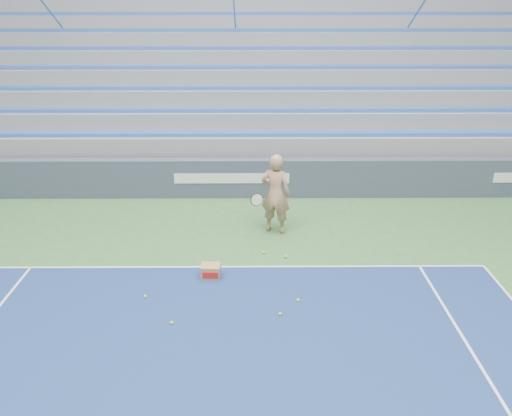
{
  "coord_description": "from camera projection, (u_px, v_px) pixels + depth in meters",
  "views": [
    {
      "loc": [
        0.58,
        2.7,
        5.34
      ],
      "look_at": [
        0.65,
        12.38,
        1.15
      ],
      "focal_mm": 35.0,
      "sensor_mm": 36.0,
      "label": 1
    }
  ],
  "objects": [
    {
      "name": "tennis_ball_4",
      "position": [
        286.0,
        256.0,
        10.91
      ],
      "size": [
        0.07,
        0.07,
        0.07
      ],
      "primitive_type": "sphere",
      "color": "#ADDC2D",
      "rests_on": "ground"
    },
    {
      "name": "tennis_player",
      "position": [
        276.0,
        194.0,
        11.75
      ],
      "size": [
        1.02,
        0.95,
        1.95
      ],
      "color": "tan",
      "rests_on": "ground"
    },
    {
      "name": "tennis_ball_5",
      "position": [
        145.0,
        296.0,
        9.47
      ],
      "size": [
        0.07,
        0.07,
        0.07
      ],
      "primitive_type": "sphere",
      "color": "#ADDC2D",
      "rests_on": "ground"
    },
    {
      "name": "sponsor_barrier",
      "position": [
        232.0,
        178.0,
        14.0
      ],
      "size": [
        30.0,
        0.32,
        1.1
      ],
      "color": "#384256",
      "rests_on": "ground"
    },
    {
      "name": "tennis_ball_1",
      "position": [
        264.0,
        253.0,
        11.07
      ],
      "size": [
        0.07,
        0.07,
        0.07
      ],
      "primitive_type": "sphere",
      "color": "#ADDC2D",
      "rests_on": "ground"
    },
    {
      "name": "ball_box",
      "position": [
        211.0,
        271.0,
        10.1
      ],
      "size": [
        0.4,
        0.32,
        0.29
      ],
      "color": "#A4794F",
      "rests_on": "ground"
    },
    {
      "name": "tennis_ball_0",
      "position": [
        280.0,
        314.0,
        8.95
      ],
      "size": [
        0.07,
        0.07,
        0.07
      ],
      "primitive_type": "sphere",
      "color": "#ADDC2D",
      "rests_on": "ground"
    },
    {
      "name": "tennis_ball_3",
      "position": [
        172.0,
        323.0,
        8.72
      ],
      "size": [
        0.07,
        0.07,
        0.07
      ],
      "primitive_type": "sphere",
      "color": "#ADDC2D",
      "rests_on": "ground"
    },
    {
      "name": "tennis_ball_2",
      "position": [
        298.0,
        300.0,
        9.36
      ],
      "size": [
        0.07,
        0.07,
        0.07
      ],
      "primitive_type": "sphere",
      "color": "#ADDC2D",
      "rests_on": "ground"
    },
    {
      "name": "bleachers",
      "position": [
        237.0,
        80.0,
        18.52
      ],
      "size": [
        31.0,
        9.15,
        7.3
      ],
      "color": "gray",
      "rests_on": "ground"
    }
  ]
}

